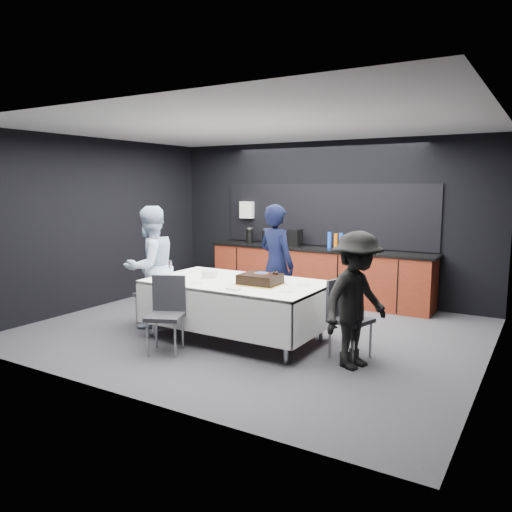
{
  "coord_description": "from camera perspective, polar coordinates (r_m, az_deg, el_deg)",
  "views": [
    {
      "loc": [
        3.54,
        -5.79,
        2.03
      ],
      "look_at": [
        0.0,
        0.1,
        1.05
      ],
      "focal_mm": 35.0,
      "sensor_mm": 36.0,
      "label": 1
    }
  ],
  "objects": [
    {
      "name": "ground",
      "position": [
        7.08,
        -0.42,
        -8.54
      ],
      "size": [
        6.0,
        6.0,
        0.0
      ],
      "primitive_type": "plane",
      "color": "#424247",
      "rests_on": "ground"
    },
    {
      "name": "room_shell",
      "position": [
        6.79,
        -0.44,
        6.67
      ],
      "size": [
        6.04,
        5.04,
        2.82
      ],
      "color": "white",
      "rests_on": "ground"
    },
    {
      "name": "kitchenette",
      "position": [
        8.88,
        6.96,
        -1.58
      ],
      "size": [
        4.1,
        0.64,
        2.05
      ],
      "color": "maroon",
      "rests_on": "ground"
    },
    {
      "name": "party_table",
      "position": [
        6.59,
        -2.24,
        -4.05
      ],
      "size": [
        2.32,
        1.32,
        0.78
      ],
      "color": "#99999E",
      "rests_on": "ground"
    },
    {
      "name": "cake_assembly",
      "position": [
        6.33,
        0.49,
        -2.67
      ],
      "size": [
        0.54,
        0.45,
        0.17
      ],
      "color": "gold",
      "rests_on": "party_table"
    },
    {
      "name": "plate_stack",
      "position": [
        6.84,
        -5.36,
        -2.03
      ],
      "size": [
        0.21,
        0.21,
        0.1
      ],
      "primitive_type": "cylinder",
      "color": "white",
      "rests_on": "party_table"
    },
    {
      "name": "loose_plate_near",
      "position": [
        6.48,
        -6.8,
        -3.02
      ],
      "size": [
        0.19,
        0.19,
        0.01
      ],
      "primitive_type": "cylinder",
      "color": "white",
      "rests_on": "party_table"
    },
    {
      "name": "loose_plate_right_a",
      "position": [
        6.34,
        5.39,
        -3.26
      ],
      "size": [
        0.19,
        0.19,
        0.01
      ],
      "primitive_type": "cylinder",
      "color": "white",
      "rests_on": "party_table"
    },
    {
      "name": "loose_plate_right_b",
      "position": [
        5.95,
        3.43,
        -3.98
      ],
      "size": [
        0.18,
        0.18,
        0.01
      ],
      "primitive_type": "cylinder",
      "color": "white",
      "rests_on": "party_table"
    },
    {
      "name": "loose_plate_far",
      "position": [
        6.83,
        0.82,
        -2.39
      ],
      "size": [
        0.19,
        0.19,
        0.01
      ],
      "primitive_type": "cylinder",
      "color": "white",
      "rests_on": "party_table"
    },
    {
      "name": "fork_pile",
      "position": [
        6.01,
        -2.59,
        -3.77
      ],
      "size": [
        0.18,
        0.13,
        0.03
      ],
      "primitive_type": "cube",
      "rotation": [
        0.0,
        0.0,
        -0.2
      ],
      "color": "white",
      "rests_on": "party_table"
    },
    {
      "name": "champagne_flute",
      "position": [
        6.9,
        -9.78,
        -1.1
      ],
      "size": [
        0.06,
        0.06,
        0.22
      ],
      "color": "white",
      "rests_on": "party_table"
    },
    {
      "name": "chair_left",
      "position": [
        7.45,
        -11.23,
        -3.61
      ],
      "size": [
        0.49,
        0.49,
        0.92
      ],
      "color": "#2E2E33",
      "rests_on": "ground"
    },
    {
      "name": "chair_right",
      "position": [
        6.05,
        10.18,
        -6.31
      ],
      "size": [
        0.52,
        0.52,
        0.92
      ],
      "color": "#2E2E33",
      "rests_on": "ground"
    },
    {
      "name": "chair_near",
      "position": [
        6.24,
        -10.16,
        -5.89
      ],
      "size": [
        0.56,
        0.56,
        0.92
      ],
      "color": "#2E2E33",
      "rests_on": "ground"
    },
    {
      "name": "person_center",
      "position": [
        7.31,
        2.33,
        -0.95
      ],
      "size": [
        0.74,
        0.59,
        1.76
      ],
      "primitive_type": "imported",
      "rotation": [
        0.0,
        0.0,
        2.84
      ],
      "color": "black",
      "rests_on": "ground"
    },
    {
      "name": "person_left",
      "position": [
        7.3,
        -11.98,
        -1.21
      ],
      "size": [
        0.78,
        0.93,
        1.74
      ],
      "primitive_type": "imported",
      "rotation": [
        0.0,
        0.0,
        -1.72
      ],
      "color": "silver",
      "rests_on": "ground"
    },
    {
      "name": "person_right",
      "position": [
        5.64,
        11.39,
        -4.99
      ],
      "size": [
        0.84,
        1.12,
        1.53
      ],
      "primitive_type": "imported",
      "rotation": [
        0.0,
        0.0,
        1.27
      ],
      "color": "black",
      "rests_on": "ground"
    }
  ]
}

